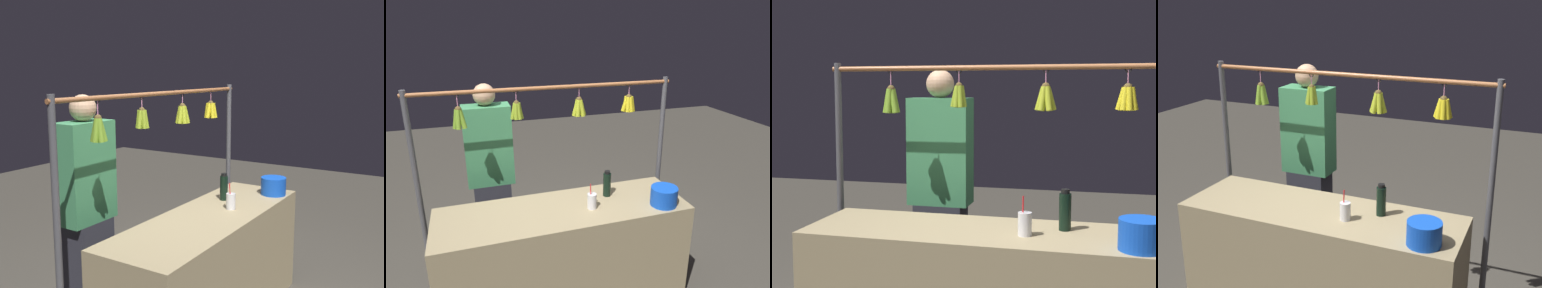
# 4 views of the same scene
# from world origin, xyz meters

# --- Properties ---
(market_counter) EXTENTS (1.99, 0.63, 0.88)m
(market_counter) POSITION_xyz_m (0.00, 0.00, 0.44)
(market_counter) COLOR tan
(market_counter) RESTS_ON ground
(display_rack) EXTENTS (2.23, 0.12, 1.81)m
(display_rack) POSITION_xyz_m (-0.02, -0.41, 1.28)
(display_rack) COLOR #4C4C51
(display_rack) RESTS_ON ground
(water_bottle) EXTENTS (0.07, 0.07, 0.23)m
(water_bottle) POSITION_xyz_m (-0.41, -0.10, 0.99)
(water_bottle) COLOR black
(water_bottle) RESTS_ON market_counter
(blue_bucket) EXTENTS (0.21, 0.21, 0.15)m
(blue_bucket) POSITION_xyz_m (-0.79, 0.19, 0.96)
(blue_bucket) COLOR blue
(blue_bucket) RESTS_ON market_counter
(drink_cup) EXTENTS (0.07, 0.07, 0.21)m
(drink_cup) POSITION_xyz_m (-0.21, 0.06, 0.94)
(drink_cup) COLOR silver
(drink_cup) RESTS_ON market_counter
(vendor_person) EXTENTS (0.42, 0.23, 1.78)m
(vendor_person) POSITION_xyz_m (0.50, -0.77, 0.88)
(vendor_person) COLOR #2D2D38
(vendor_person) RESTS_ON ground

